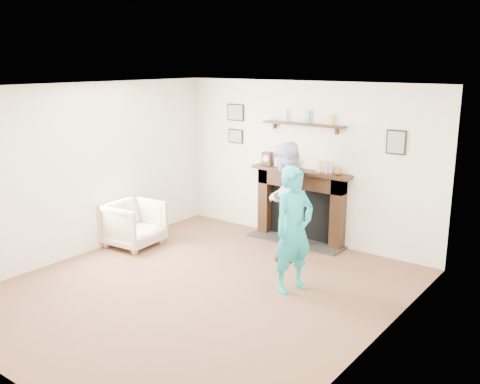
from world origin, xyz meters
name	(u,v)px	position (x,y,z in m)	size (l,w,h in m)	color
ground	(200,290)	(0.00, 0.00, 0.00)	(5.00, 5.00, 0.00)	brown
room_shell	(234,155)	(0.00, 0.69, 1.62)	(4.54, 5.02, 2.52)	#F1EBCD
armchair	(135,246)	(-1.90, 0.62, 0.00)	(0.75, 0.77, 0.70)	tan
man	(284,249)	(0.03, 1.90, 0.00)	(0.80, 0.62, 1.65)	silver
woman	(292,289)	(0.91, 0.70, 0.00)	(0.57, 0.38, 1.58)	#21BCA3
pedestal_table	(285,215)	(0.30, 1.50, 0.68)	(0.35, 0.35, 1.11)	black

